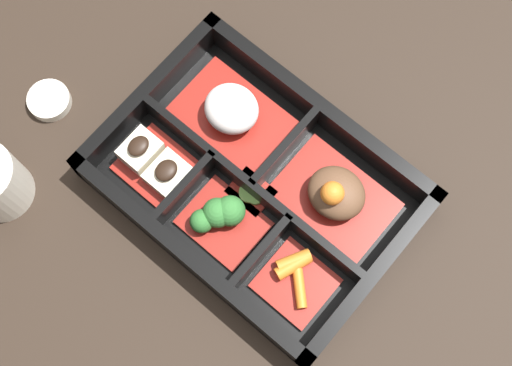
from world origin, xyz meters
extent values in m
plane|color=black|center=(0.00, 0.00, 0.00)|extent=(3.00, 3.00, 0.00)
cube|color=black|center=(0.00, 0.00, 0.01)|extent=(0.31, 0.22, 0.01)
cube|color=black|center=(0.00, -0.10, 0.02)|extent=(0.31, 0.01, 0.05)
cube|color=black|center=(0.00, 0.10, 0.02)|extent=(0.31, 0.01, 0.05)
cube|color=black|center=(-0.15, 0.00, 0.02)|extent=(0.01, 0.22, 0.05)
cube|color=black|center=(0.15, 0.00, 0.02)|extent=(0.01, 0.22, 0.05)
cube|color=black|center=(0.00, -0.01, 0.02)|extent=(0.28, 0.01, 0.05)
cube|color=black|center=(-0.05, -0.05, 0.02)|extent=(0.01, 0.09, 0.05)
cube|color=black|center=(0.05, -0.05, 0.02)|extent=(0.01, 0.09, 0.05)
cube|color=black|center=(0.00, 0.04, 0.02)|extent=(0.01, 0.10, 0.05)
cube|color=maroon|center=(-0.07, 0.04, 0.01)|extent=(0.12, 0.08, 0.01)
ellipsoid|color=silver|center=(-0.07, 0.04, 0.03)|extent=(0.06, 0.05, 0.04)
cube|color=maroon|center=(0.07, 0.04, 0.01)|extent=(0.12, 0.08, 0.01)
ellipsoid|color=brown|center=(0.07, 0.04, 0.03)|extent=(0.06, 0.05, 0.03)
sphere|color=orange|center=(0.07, 0.03, 0.05)|extent=(0.02, 0.02, 0.02)
cube|color=maroon|center=(-0.09, -0.05, 0.01)|extent=(0.07, 0.07, 0.01)
cube|color=beige|center=(-0.11, -0.05, 0.03)|extent=(0.03, 0.04, 0.02)
ellipsoid|color=black|center=(-0.11, -0.05, 0.04)|extent=(0.02, 0.02, 0.01)
cube|color=beige|center=(-0.08, -0.05, 0.02)|extent=(0.03, 0.04, 0.02)
ellipsoid|color=black|center=(-0.08, -0.05, 0.04)|extent=(0.02, 0.02, 0.01)
cube|color=maroon|center=(0.00, -0.05, 0.01)|extent=(0.08, 0.07, 0.01)
sphere|color=#2D6B2D|center=(-0.02, -0.07, 0.03)|extent=(0.02, 0.02, 0.02)
sphere|color=#2D6B2D|center=(-0.01, -0.05, 0.03)|extent=(0.03, 0.03, 0.03)
sphere|color=#2D6B2D|center=(0.00, -0.04, 0.03)|extent=(0.03, 0.03, 0.03)
cube|color=maroon|center=(0.09, -0.05, 0.01)|extent=(0.07, 0.07, 0.01)
cylinder|color=orange|center=(0.10, -0.05, 0.02)|extent=(0.04, 0.03, 0.01)
cylinder|color=orange|center=(0.08, -0.04, 0.02)|extent=(0.03, 0.04, 0.01)
cylinder|color=orange|center=(0.08, -0.04, 0.02)|extent=(0.03, 0.04, 0.01)
cube|color=maroon|center=(0.00, -0.01, 0.01)|extent=(0.04, 0.04, 0.01)
cylinder|color=#75A84C|center=(0.01, -0.01, 0.02)|extent=(0.02, 0.02, 0.01)
cylinder|color=#75A84C|center=(0.00, -0.01, 0.02)|extent=(0.02, 0.02, 0.01)
cylinder|color=beige|center=(-0.23, -0.07, 0.01)|extent=(0.05, 0.05, 0.01)
cylinder|color=black|center=(-0.23, -0.07, 0.01)|extent=(0.03, 0.03, 0.00)
camera|label=1|loc=(0.13, -0.16, 0.72)|focal=50.00mm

